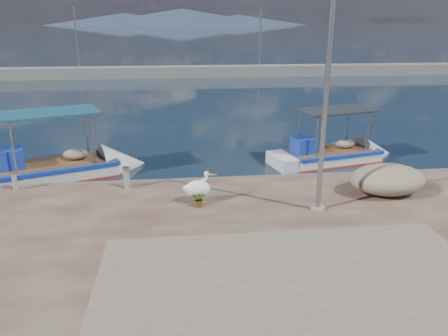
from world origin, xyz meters
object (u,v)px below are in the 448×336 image
(boat_right, at_px, (330,157))
(bollard_near, at_px, (126,177))
(pelican, at_px, (198,188))
(lamp_post, at_px, (325,104))
(boat_left, at_px, (55,172))

(boat_right, bearing_deg, bollard_near, -170.86)
(pelican, height_order, lamp_post, lamp_post)
(boat_left, bearing_deg, lamp_post, -50.46)
(boat_left, height_order, pelican, boat_left)
(bollard_near, bearing_deg, lamp_post, -22.47)
(boat_right, bearing_deg, boat_left, 170.38)
(bollard_near, bearing_deg, boat_left, 138.75)
(boat_right, distance_m, bollard_near, 9.40)
(lamp_post, relative_size, bollard_near, 9.25)
(boat_right, relative_size, pelican, 5.62)
(boat_left, height_order, boat_right, boat_left)
(boat_right, xyz_separation_m, bollard_near, (-8.64, -3.62, 0.69))
(boat_right, xyz_separation_m, pelican, (-6.22, -5.21, 0.78))
(lamp_post, height_order, bollard_near, lamp_post)
(lamp_post, bearing_deg, pelican, 165.76)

